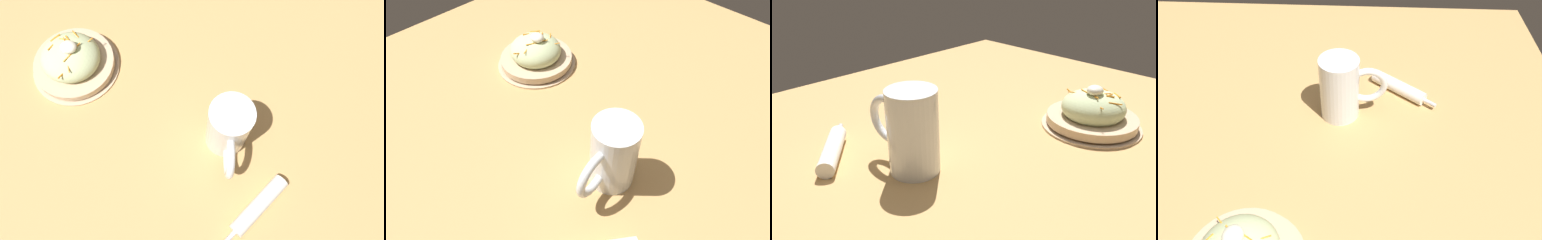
{
  "view_description": "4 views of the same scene",
  "coord_description": "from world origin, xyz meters",
  "views": [
    {
      "loc": [
        -0.1,
        0.36,
        0.76
      ],
      "look_at": [
        -0.07,
        0.11,
        0.07
      ],
      "focal_mm": 30.52,
      "sensor_mm": 36.0,
      "label": 1
    },
    {
      "loc": [
        -0.37,
        0.44,
        0.61
      ],
      "look_at": [
        -0.03,
        0.1,
        0.07
      ],
      "focal_mm": 30.85,
      "sensor_mm": 36.0,
      "label": 2
    },
    {
      "loc": [
        -0.54,
        -0.41,
        0.41
      ],
      "look_at": [
        -0.03,
        0.1,
        0.07
      ],
      "focal_mm": 37.13,
      "sensor_mm": 36.0,
      "label": 3
    },
    {
      "loc": [
        0.54,
        0.18,
        0.65
      ],
      "look_at": [
        -0.05,
        0.15,
        0.07
      ],
      "focal_mm": 34.68,
      "sensor_mm": 36.0,
      "label": 4
    }
  ],
  "objects": [
    {
      "name": "napkin_roll",
      "position": [
        -0.24,
        0.27,
        0.02
      ],
      "size": [
        0.14,
        0.17,
        0.03
      ],
      "color": "white",
      "rests_on": "ground_plane"
    },
    {
      "name": "ground_plane",
      "position": [
        0.0,
        0.0,
        0.0
      ],
      "size": [
        1.43,
        1.43,
        0.0
      ],
      "primitive_type": "plane",
      "color": "tan"
    },
    {
      "name": "beer_mug",
      "position": [
        -0.15,
        0.12,
        0.07
      ],
      "size": [
        0.1,
        0.16,
        0.16
      ],
      "color": "white",
      "rests_on": "ground_plane"
    }
  ]
}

